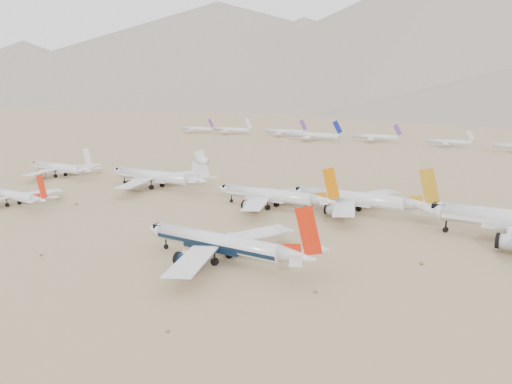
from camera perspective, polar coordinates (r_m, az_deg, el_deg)
ground at (r=116.11m, az=-4.54°, el=-9.11°), size 7000.00×7000.00×0.00m
main_airliner at (r=120.89m, az=-3.65°, el=-5.92°), size 48.20×47.08×17.01m
second_airliner at (r=199.86m, az=-25.96°, el=-0.40°), size 37.52×36.67×13.30m
row2_gold_tail at (r=171.88m, az=11.53°, el=-0.81°), size 49.65×48.56×17.68m
row2_orange_tail at (r=175.45m, az=2.02°, el=-0.43°), size 46.57×45.56×16.61m
row2_white_trijet at (r=215.48m, az=-11.06°, el=1.77°), size 51.94×50.76×18.40m
row2_white_twin at (r=258.67m, az=-21.43°, el=2.57°), size 43.66×42.73×15.60m
distant_storage_row at (r=395.99m, az=23.52°, el=5.23°), size 564.30×65.58×15.82m
desert_scrub at (r=94.83m, az=-14.54°, el=-14.16°), size 261.14×121.67×0.63m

